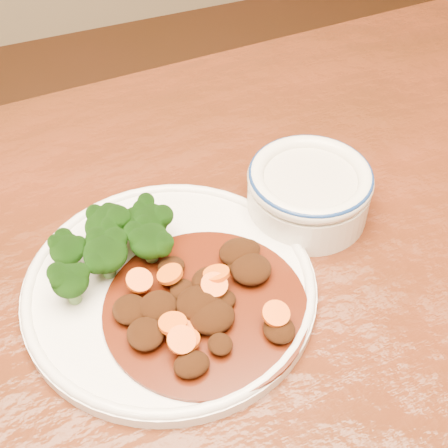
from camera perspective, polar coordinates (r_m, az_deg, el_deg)
name	(u,v)px	position (r m, az deg, el deg)	size (l,w,h in m)	color
dining_table	(183,398)	(0.64, -3.78, -15.63)	(1.54, 0.98, 0.75)	#531F0E
dinner_plate	(170,286)	(0.60, -4.98, -5.69)	(0.28, 0.28, 0.02)	white
broccoli_florets	(112,240)	(0.61, -10.17, -1.46)	(0.12, 0.09, 0.05)	#598444
mince_stew	(206,301)	(0.57, -1.70, -7.02)	(0.19, 0.19, 0.03)	#4C1608
dip_bowl	(309,190)	(0.66, 7.76, 3.10)	(0.13, 0.13, 0.06)	silver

